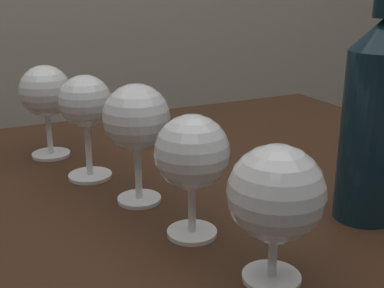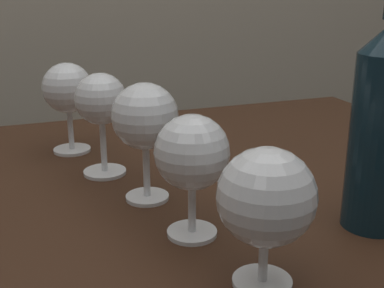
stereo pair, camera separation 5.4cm
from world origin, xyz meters
name	(u,v)px [view 1 (the left image)]	position (x,y,z in m)	size (l,w,h in m)	color
dining_table	(118,263)	(0.00, 0.00, 0.66)	(1.21, 0.78, 0.76)	#382114
wine_glass_cabernet	(276,196)	(0.07, -0.27, 0.85)	(0.09, 0.09, 0.14)	white
wine_glass_white	(192,154)	(0.04, -0.15, 0.86)	(0.08, 0.08, 0.14)	white
wine_glass_merlot	(137,120)	(0.02, -0.04, 0.87)	(0.08, 0.08, 0.16)	white
wine_glass_amber	(85,105)	(-0.01, 0.07, 0.87)	(0.07, 0.07, 0.15)	white
wine_glass_port	(46,93)	(-0.05, 0.19, 0.87)	(0.08, 0.08, 0.15)	white
wine_bottle	(373,117)	(0.25, -0.20, 0.89)	(0.07, 0.07, 0.32)	#0F232D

